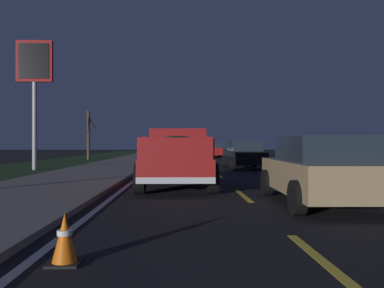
# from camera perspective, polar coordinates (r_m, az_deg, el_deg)

# --- Properties ---
(ground) EXTENTS (144.00, 144.00, 0.00)m
(ground) POSITION_cam_1_polar(r_m,az_deg,el_deg) (27.49, 1.84, -2.87)
(ground) COLOR black
(sidewalk_shoulder) EXTENTS (108.00, 4.00, 0.12)m
(sidewalk_shoulder) POSITION_cam_1_polar(r_m,az_deg,el_deg) (27.73, -10.01, -2.72)
(sidewalk_shoulder) COLOR slate
(sidewalk_shoulder) RESTS_ON ground
(grass_verge) EXTENTS (108.00, 6.00, 0.01)m
(grass_verge) POSITION_cam_1_polar(r_m,az_deg,el_deg) (28.89, -19.88, -2.72)
(grass_verge) COLOR #1E3819
(grass_verge) RESTS_ON ground
(lane_markings) EXTENTS (108.00, 3.54, 0.01)m
(lane_markings) POSITION_cam_1_polar(r_m,az_deg,el_deg) (29.37, -3.36, -2.68)
(lane_markings) COLOR yellow
(lane_markings) RESTS_ON ground
(pickup_truck) EXTENTS (5.44, 2.32, 1.87)m
(pickup_truck) POSITION_cam_1_polar(r_m,az_deg,el_deg) (12.63, -2.07, -1.75)
(pickup_truck) COLOR maroon
(pickup_truck) RESTS_ON ground
(sedan_silver) EXTENTS (4.41, 2.03, 1.54)m
(sedan_silver) POSITION_cam_1_polar(r_m,az_deg,el_deg) (37.50, -1.88, -0.91)
(sedan_silver) COLOR #B2B5BA
(sedan_silver) RESTS_ON ground
(sedan_tan) EXTENTS (4.44, 2.10, 1.54)m
(sedan_tan) POSITION_cam_1_polar(r_m,az_deg,el_deg) (9.40, 18.00, -3.54)
(sedan_tan) COLOR #9E845B
(sedan_tan) RESTS_ON ground
(sedan_black) EXTENTS (4.44, 2.09, 1.54)m
(sedan_black) POSITION_cam_1_polar(r_m,az_deg,el_deg) (22.28, 7.49, -1.51)
(sedan_black) COLOR black
(sedan_black) RESTS_ON ground
(sedan_red) EXTENTS (4.40, 2.02, 1.54)m
(sedan_red) POSITION_cam_1_polar(r_m,az_deg,el_deg) (40.96, 2.94, -0.84)
(sedan_red) COLOR maroon
(sedan_red) RESTS_ON ground
(gas_price_sign) EXTENTS (0.27, 1.90, 6.87)m
(gas_price_sign) POSITION_cam_1_polar(r_m,az_deg,el_deg) (22.84, -21.81, 9.55)
(gas_price_sign) COLOR #99999E
(gas_price_sign) RESTS_ON ground
(bare_tree_far) EXTENTS (2.35, 0.61, 4.27)m
(bare_tree_far) POSITION_cam_1_polar(r_m,az_deg,el_deg) (35.55, -14.71, 1.41)
(bare_tree_far) COLOR #423323
(bare_tree_far) RESTS_ON ground
(traffic_cone_near) EXTENTS (0.36, 0.36, 0.58)m
(traffic_cone_near) POSITION_cam_1_polar(r_m,az_deg,el_deg) (4.81, -17.93, -12.96)
(traffic_cone_near) COLOR black
(traffic_cone_near) RESTS_ON ground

